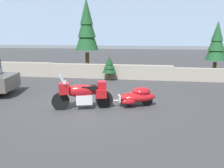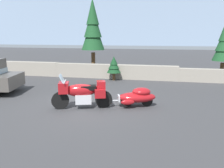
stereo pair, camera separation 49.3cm
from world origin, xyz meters
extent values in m
plane|color=#38383A|center=(0.00, 0.00, 0.00)|extent=(80.00, 80.00, 0.00)
cube|color=gray|center=(-8.00, 6.08, 0.47)|extent=(8.00, 0.57, 0.94)
cube|color=gray|center=(0.00, 6.10, 0.45)|extent=(8.00, 0.58, 0.90)
cube|color=#7F93AD|center=(0.00, 96.06, 8.00)|extent=(240.00, 80.00, 16.00)
cylinder|color=black|center=(-0.72, -0.68, 0.33)|extent=(0.67, 0.34, 0.66)
cylinder|color=black|center=(0.85, -0.17, 0.33)|extent=(0.67, 0.34, 0.66)
cube|color=silver|center=(0.11, -0.41, 0.38)|extent=(0.71, 0.61, 0.36)
ellipsoid|color=maroon|center=(0.02, -0.44, 0.71)|extent=(1.28, 0.79, 0.48)
cube|color=maroon|center=(-0.58, -0.64, 0.83)|extent=(0.50, 0.61, 0.40)
cube|color=#9EB7C6|center=(-0.62, -0.65, 1.16)|extent=(0.32, 0.48, 0.34)
cube|color=black|center=(0.30, -0.35, 0.81)|extent=(0.64, 0.52, 0.16)
cube|color=maroon|center=(0.75, -0.20, 0.91)|extent=(0.43, 0.48, 0.28)
cube|color=maroon|center=(0.80, -0.50, 0.63)|extent=(0.43, 0.28, 0.32)
cube|color=maroon|center=(0.61, 0.07, 0.63)|extent=(0.43, 0.28, 0.32)
cylinder|color=silver|center=(-0.53, -0.62, 1.06)|extent=(0.26, 0.68, 0.04)
cylinder|color=silver|center=(-0.67, -0.67, 0.58)|extent=(0.26, 0.15, 0.54)
cylinder|color=black|center=(1.69, 0.11, 0.22)|extent=(0.45, 0.23, 0.44)
cylinder|color=black|center=(2.47, 0.37, 0.22)|extent=(0.45, 0.23, 0.44)
ellipsoid|color=maroon|center=(2.08, 0.24, 0.38)|extent=(1.64, 1.11, 0.40)
ellipsoid|color=maroon|center=(2.25, 0.30, 0.60)|extent=(0.86, 0.76, 0.32)
cube|color=silver|center=(1.41, 0.02, 0.36)|extent=(0.16, 0.32, 0.24)
ellipsoid|color=maroon|center=(1.79, -0.19, 0.28)|extent=(0.54, 0.30, 0.20)
ellipsoid|color=maroon|center=(1.59, 0.41, 0.28)|extent=(0.54, 0.30, 0.20)
cylinder|color=silver|center=(1.04, -0.10, 0.27)|extent=(0.68, 0.27, 0.05)
cylinder|color=black|center=(-4.81, 1.76, 0.34)|extent=(0.71, 0.36, 0.68)
cylinder|color=brown|center=(-1.96, 7.75, 0.77)|extent=(0.28, 0.28, 1.54)
cone|color=#194723|center=(-1.96, 7.75, 2.95)|extent=(1.66, 1.66, 2.43)
cone|color=#194723|center=(-1.96, 7.75, 3.68)|extent=(1.28, 1.28, 2.12)
cone|color=#194723|center=(-1.96, 7.75, 4.41)|extent=(0.91, 0.91, 1.82)
cylinder|color=brown|center=(6.69, 7.22, 0.53)|extent=(0.23, 0.23, 1.06)
cone|color=#194723|center=(6.69, 7.22, 2.03)|extent=(1.31, 1.31, 1.67)
cylinder|color=brown|center=(0.06, 5.44, 0.22)|extent=(0.17, 0.17, 0.43)
cone|color=#143D1E|center=(0.06, 5.44, 0.83)|extent=(0.87, 0.87, 0.69)
cone|color=#143D1E|center=(0.06, 5.44, 1.04)|extent=(0.67, 0.67, 0.60)
cone|color=#143D1E|center=(0.06, 5.44, 1.25)|extent=(0.48, 0.48, 0.51)
camera|label=1|loc=(2.55, -8.68, 2.75)|focal=37.39mm
camera|label=2|loc=(3.03, -8.59, 2.75)|focal=37.39mm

